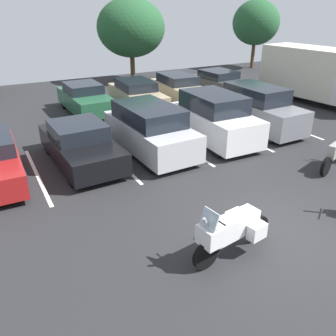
# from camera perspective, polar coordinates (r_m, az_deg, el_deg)

# --- Properties ---
(ground) EXTENTS (44.00, 44.00, 0.10)m
(ground) POSITION_cam_1_polar(r_m,az_deg,el_deg) (9.47, 16.77, -9.92)
(ground) COLOR #262628
(motorcycle_touring) EXTENTS (2.33, 0.98, 1.43)m
(motorcycle_touring) POSITION_cam_1_polar(r_m,az_deg,el_deg) (8.01, 10.27, -9.93)
(motorcycle_touring) COLOR black
(motorcycle_touring) RESTS_ON ground
(parking_stripes) EXTENTS (17.06, 4.73, 0.01)m
(parking_stripes) POSITION_cam_1_polar(r_m,az_deg,el_deg) (13.16, -8.54, 1.55)
(parking_stripes) COLOR silver
(parking_stripes) RESTS_ON ground
(car_black) EXTENTS (2.05, 4.59, 1.47)m
(car_black) POSITION_cam_1_polar(r_m,az_deg,el_deg) (12.80, -14.13, 3.75)
(car_black) COLOR black
(car_black) RESTS_ON ground
(car_silver) EXTENTS (2.07, 4.68, 1.83)m
(car_silver) POSITION_cam_1_polar(r_m,az_deg,el_deg) (13.35, -3.02, 6.32)
(car_silver) COLOR #B7B7BC
(car_silver) RESTS_ON ground
(car_white) EXTENTS (2.01, 4.29, 1.98)m
(car_white) POSITION_cam_1_polar(r_m,az_deg,el_deg) (14.55, 7.66, 8.00)
(car_white) COLOR white
(car_white) RESTS_ON ground
(car_grey) EXTENTS (1.82, 4.35, 1.95)m
(car_grey) POSITION_cam_1_polar(r_m,az_deg,el_deg) (16.36, 14.62, 9.29)
(car_grey) COLOR slate
(car_grey) RESTS_ON ground
(car_far_green) EXTENTS (1.90, 4.53, 1.50)m
(car_far_green) POSITION_cam_1_polar(r_m,az_deg,el_deg) (19.04, -13.40, 10.94)
(car_far_green) COLOR #235638
(car_far_green) RESTS_ON ground
(car_far_tan) EXTENTS (2.02, 4.91, 1.45)m
(car_far_tan) POSITION_cam_1_polar(r_m,az_deg,el_deg) (19.70, -5.12, 11.93)
(car_far_tan) COLOR tan
(car_far_tan) RESTS_ON ground
(car_far_champagne) EXTENTS (2.03, 4.89, 1.46)m
(car_far_champagne) POSITION_cam_1_polar(r_m,az_deg,el_deg) (21.08, 1.93, 12.92)
(car_far_champagne) COLOR #C1B289
(car_far_champagne) RESTS_ON ground
(car_far_charcoal) EXTENTS (2.17, 4.32, 1.51)m
(car_far_charcoal) POSITION_cam_1_polar(r_m,az_deg,el_deg) (22.39, 8.70, 13.45)
(car_far_charcoal) COLOR #38383D
(car_far_charcoal) RESTS_ON ground
(box_truck) EXTENTS (2.93, 7.21, 2.98)m
(box_truck) POSITION_cam_1_polar(r_m,az_deg,el_deg) (22.28, 23.37, 13.85)
(box_truck) COLOR silver
(box_truck) RESTS_ON ground
(tree_center_left) EXTENTS (4.73, 4.73, 5.68)m
(tree_center_left) POSITION_cam_1_polar(r_m,az_deg,el_deg) (26.32, -6.07, 21.81)
(tree_center_left) COLOR #4C3823
(tree_center_left) RESTS_ON ground
(tree_far_left) EXTENTS (3.95, 3.95, 5.58)m
(tree_far_left) POSITION_cam_1_polar(r_m,az_deg,el_deg) (32.95, 14.18, 22.03)
(tree_far_left) COLOR #4C3823
(tree_far_left) RESTS_ON ground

